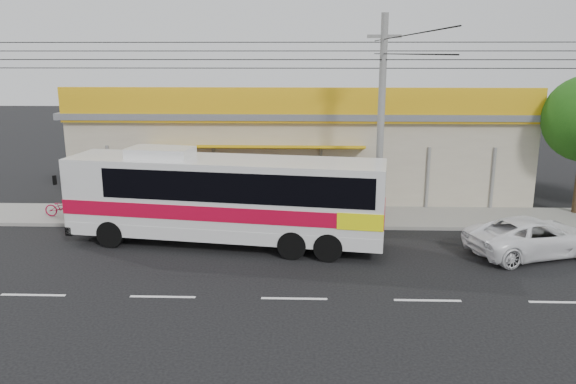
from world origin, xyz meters
The scene contains 9 objects.
ground centered at (0.00, 0.00, 0.00)m, with size 120.00×120.00×0.00m, color black.
sidewalk centered at (0.00, 6.00, 0.07)m, with size 30.00×3.20×0.15m, color gray.
lane_markings centered at (0.00, -2.50, 0.00)m, with size 50.00×0.12×0.01m, color silver, non-canonical shape.
storefront_building centered at (-0.01, 11.54, 2.30)m, with size 22.60×9.20×5.70m.
coach_bus centered at (-2.56, 2.39, 1.99)m, with size 12.30×4.32×3.71m.
motorbike_red centered at (-10.43, 5.44, 0.57)m, with size 0.56×1.61×0.85m, color maroon.
motorbike_dark centered at (-9.99, 7.30, 0.63)m, with size 0.46×1.61×0.97m, color black.
white_car centered at (8.68, 1.62, 0.69)m, with size 2.30×4.98×1.38m, color white.
utility_pole centered at (3.28, 4.20, 7.17)m, with size 34.00×14.00×8.70m.
Camera 1 is at (0.32, -18.14, 7.21)m, focal length 35.00 mm.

